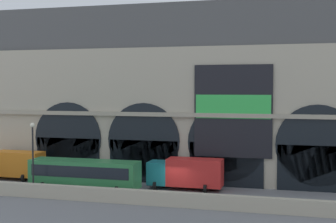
{
  "coord_description": "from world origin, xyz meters",
  "views": [
    {
      "loc": [
        11.2,
        -43.2,
        10.24
      ],
      "look_at": [
        -1.74,
        5.0,
        7.69
      ],
      "focal_mm": 50.59,
      "sensor_mm": 36.0,
      "label": 1
    }
  ],
  "objects": [
    {
      "name": "ground_plane",
      "position": [
        0.0,
        0.0,
        0.0
      ],
      "size": [
        200.0,
        200.0,
        0.0
      ],
      "primitive_type": "plane",
      "color": "slate"
    },
    {
      "name": "quay_parapet_wall",
      "position": [
        0.0,
        -4.27,
        0.63
      ],
      "size": [
        90.0,
        0.7,
        1.26
      ],
      "primitive_type": "cube",
      "color": "#B2A891",
      "rests_on": "ground"
    },
    {
      "name": "station_building",
      "position": [
        0.04,
        7.4,
        9.29
      ],
      "size": [
        46.44,
        5.19,
        19.27
      ],
      "color": "#B2A891",
      "rests_on": "ground"
    },
    {
      "name": "box_truck_west",
      "position": [
        -19.26,
        2.86,
        1.7
      ],
      "size": [
        7.5,
        2.91,
        3.12
      ],
      "color": "orange",
      "rests_on": "ground"
    },
    {
      "name": "bus_midwest",
      "position": [
        -8.66,
        -0.91,
        1.78
      ],
      "size": [
        11.0,
        3.25,
        3.1
      ],
      "color": "#2D7A42",
      "rests_on": "ground"
    },
    {
      "name": "box_truck_center",
      "position": [
        0.77,
        2.69,
        1.7
      ],
      "size": [
        7.5,
        2.91,
        3.12
      ],
      "color": "#19727A",
      "rests_on": "ground"
    },
    {
      "name": "street_lamp_quayside",
      "position": [
        -12.76,
        -3.47,
        4.41
      ],
      "size": [
        0.44,
        0.44,
        6.9
      ],
      "color": "black",
      "rests_on": "ground"
    }
  ]
}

